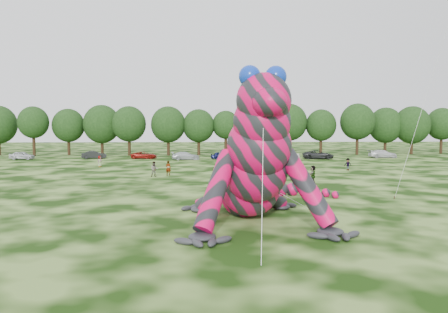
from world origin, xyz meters
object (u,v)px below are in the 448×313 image
tree_16 (442,131)px  spectator_5 (313,174)px  tree_15 (412,130)px  car_0 (22,155)px  tree_3 (34,131)px  spectator_1 (154,169)px  tree_9 (226,133)px  car_7 (383,154)px  tree_14 (385,131)px  spectator_2 (348,164)px  car_1 (94,155)px  spectator_4 (100,161)px  tree_7 (168,131)px  car_6 (318,155)px  tree_13 (357,129)px  car_3 (186,156)px  tree_10 (257,128)px  car_4 (222,155)px  tree_4 (69,132)px  tree_5 (102,130)px  tree_11 (289,129)px  tree_6 (129,131)px  tree_8 (199,132)px  car_5 (286,154)px  tree_12 (321,132)px  spectator_0 (168,168)px  car_2 (144,155)px  inflatable_gecko (246,145)px

tree_16 → spectator_5: tree_16 is taller
tree_15 → car_0: 73.60m
tree_3 → spectator_1: size_ratio=5.38×
tree_9 → car_7: size_ratio=1.75×
tree_14 → spectator_2: size_ratio=5.87×
car_1 → spectator_4: spectator_4 is taller
tree_7 → car_6: tree_7 is taller
tree_13 → car_3: bearing=-161.6°
tree_10 → car_4: size_ratio=2.76×
car_4 → spectator_2: size_ratio=2.38×
car_3 → spectator_4: (-11.64, -11.73, 0.10)m
tree_4 → tree_5: (6.52, -0.28, 0.37)m
tree_13 → spectator_2: 31.47m
tree_11 → car_3: size_ratio=2.13×
tree_4 → tree_13: tree_13 is taller
car_4 → spectator_5: 31.97m
tree_14 → car_0: tree_14 is taller
car_1 → car_7: 51.26m
tree_9 → spectator_1: 36.51m
tree_4 → tree_6: (12.08, -2.03, 0.22)m
tree_8 → car_6: (20.86, -10.11, -3.73)m
tree_10 → car_3: 19.15m
tree_10 → car_5: size_ratio=2.34×
tree_6 → tree_9: tree_6 is taller
car_0 → spectator_5: spectator_5 is taller
tree_14 → car_3: 41.95m
tree_15 → car_7: 13.72m
tree_4 → tree_6: bearing=-9.5°
tree_13 → car_5: (-15.94, -9.42, -4.32)m
tree_11 → car_1: bearing=-165.7°
tree_7 → tree_12: (30.09, 0.94, -0.25)m
spectator_0 → tree_11: bearing=-109.0°
car_5 → spectator_4: bearing=103.3°
car_1 → tree_14: bearing=-86.9°
tree_5 → car_2: 14.28m
car_4 → spectator_1: (-8.81, -24.68, 0.23)m
inflatable_gecko → tree_9: 56.63m
car_7 → spectator_5: bearing=149.2°
car_1 → car_5: 33.58m
car_1 → car_5: size_ratio=0.93×
tree_8 → tree_15: bearing=1.1°
tree_12 → car_4: 23.11m
tree_5 → tree_13: tree_13 is taller
tree_7 → spectator_2: bearing=-48.1°
inflatable_gecko → car_3: size_ratio=3.95×
inflatable_gecko → tree_14: (33.92, 57.99, 0.04)m
car_5 → spectator_5: (-3.23, -31.55, 0.17)m
tree_13 → car_2: size_ratio=2.25×
tree_8 → tree_16: bearing=2.8°
tree_3 → tree_15: bearing=0.5°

